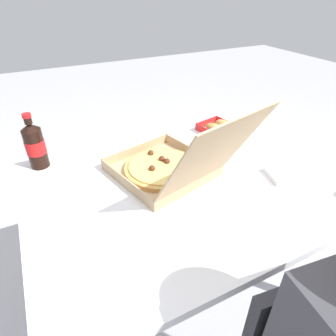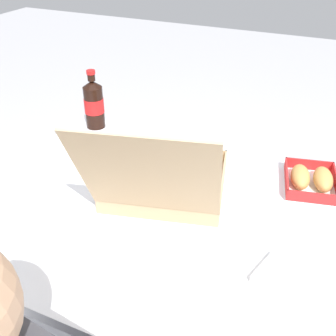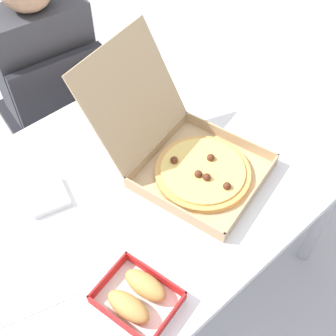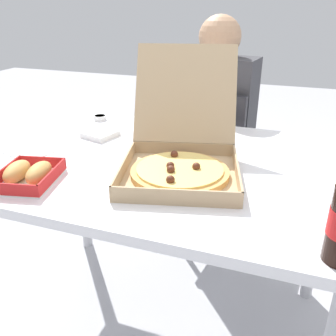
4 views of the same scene
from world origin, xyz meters
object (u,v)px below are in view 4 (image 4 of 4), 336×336
at_px(diner_person, 219,114).
at_px(pizza_box_open, 181,156).
at_px(bread_side_box, 28,174).
at_px(napkin_pile, 100,134).
at_px(paper_menu, 27,149).
at_px(dipping_sauce_cup, 100,117).
at_px(chair, 213,157).

xyz_separation_m(diner_person, pizza_box_open, (0.05, -0.79, 0.09)).
bearing_deg(bread_side_box, napkin_pile, 89.96).
relative_size(paper_menu, napkin_pile, 1.91).
relative_size(diner_person, paper_menu, 5.48).
distance_m(pizza_box_open, bread_side_box, 0.44).
relative_size(diner_person, pizza_box_open, 2.01).
relative_size(pizza_box_open, paper_menu, 2.72).
distance_m(pizza_box_open, dipping_sauce_cup, 0.63).
distance_m(paper_menu, napkin_pile, 0.27).
distance_m(pizza_box_open, napkin_pile, 0.43).
bearing_deg(napkin_pile, paper_menu, -131.52).
height_order(paper_menu, dipping_sauce_cup, dipping_sauce_cup).
height_order(diner_person, paper_menu, diner_person).
height_order(diner_person, pizza_box_open, diner_person).
xyz_separation_m(chair, diner_person, (0.01, 0.06, 0.21)).
xyz_separation_m(bread_side_box, napkin_pile, (0.00, 0.41, -0.02)).
height_order(bread_side_box, napkin_pile, bread_side_box).
bearing_deg(diner_person, chair, -97.05).
relative_size(bread_side_box, paper_menu, 1.04).
bearing_deg(chair, napkin_pile, -121.37).
relative_size(napkin_pile, dipping_sauce_cup, 1.96).
relative_size(bread_side_box, dipping_sauce_cup, 3.89).
bearing_deg(diner_person, dipping_sauce_cup, -137.88).
height_order(pizza_box_open, paper_menu, pizza_box_open).
xyz_separation_m(diner_person, napkin_pile, (-0.33, -0.60, 0.05)).
height_order(napkin_pile, dipping_sauce_cup, same).
bearing_deg(diner_person, paper_menu, -122.79).
xyz_separation_m(pizza_box_open, dipping_sauce_cup, (-0.49, 0.39, -0.04)).
relative_size(pizza_box_open, dipping_sauce_cup, 10.21).
relative_size(bread_side_box, napkin_pile, 1.98).
height_order(chair, dipping_sauce_cup, chair).
xyz_separation_m(chair, pizza_box_open, (0.06, -0.73, 0.30)).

